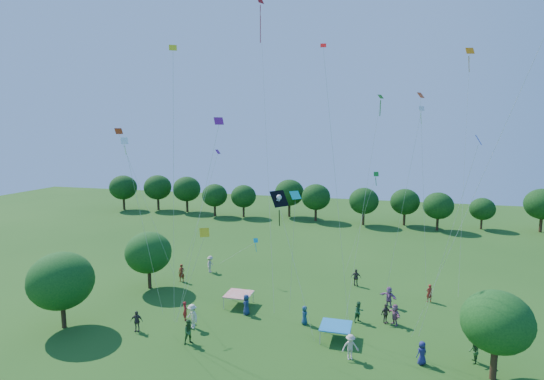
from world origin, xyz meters
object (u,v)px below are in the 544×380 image
at_px(near_tree_west, 61,281).
at_px(tent_red_stripe, 239,294).
at_px(near_tree_east, 497,322).
at_px(tent_blue, 336,326).
at_px(pirate_kite, 279,200).
at_px(red_high_kite, 263,64).
at_px(near_tree_north, 148,252).

distance_m(near_tree_west, tent_red_stripe, 14.17).
distance_m(near_tree_east, tent_blue, 10.59).
height_order(near_tree_east, tent_blue, near_tree_east).
bearing_deg(near_tree_west, tent_red_stripe, 32.81).
bearing_deg(pirate_kite, near_tree_west, -173.36).
xyz_separation_m(near_tree_west, tent_red_stripe, (11.69, 7.53, -2.74)).
height_order(tent_blue, red_high_kite, red_high_kite).
xyz_separation_m(near_tree_north, tent_blue, (18.70, -5.45, -2.53)).
relative_size(pirate_kite, red_high_kite, 0.39).
bearing_deg(near_tree_east, near_tree_north, 164.65).
bearing_deg(near_tree_west, near_tree_north, 78.19).
relative_size(near_tree_north, tent_blue, 2.52).
bearing_deg(red_high_kite, tent_blue, -35.72).
height_order(near_tree_west, tent_blue, near_tree_west).
bearing_deg(red_high_kite, near_tree_east, -23.75).
bearing_deg(near_tree_west, tent_blue, 10.20).
distance_m(tent_red_stripe, red_high_kite, 19.75).
distance_m(near_tree_north, tent_red_stripe, 10.22).
bearing_deg(tent_red_stripe, tent_blue, -23.19).
bearing_deg(near_tree_east, tent_red_stripe, 161.71).
relative_size(near_tree_west, red_high_kite, 0.24).
bearing_deg(pirate_kite, red_high_kite, 115.25).
xyz_separation_m(tent_blue, pirate_kite, (-3.82, -1.75, 9.43)).
distance_m(near_tree_north, tent_blue, 19.64).
bearing_deg(near_tree_north, pirate_kite, -25.85).
xyz_separation_m(tent_red_stripe, red_high_kite, (1.89, 1.24, 19.62)).
distance_m(near_tree_north, near_tree_east, 29.72).
height_order(pirate_kite, red_high_kite, red_high_kite).
height_order(tent_red_stripe, pirate_kite, pirate_kite).
relative_size(tent_red_stripe, tent_blue, 1.00).
bearing_deg(near_tree_north, near_tree_east, -15.35).
xyz_separation_m(near_tree_west, near_tree_east, (30.57, 1.29, -0.06)).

